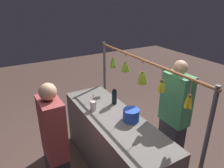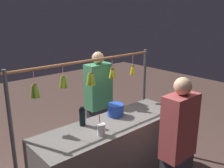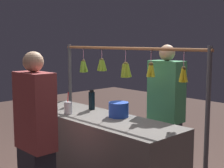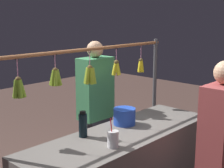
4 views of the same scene
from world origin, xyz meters
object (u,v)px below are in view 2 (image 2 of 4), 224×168
object	(u,v)px
drink_cup	(101,129)
vendor_person	(99,106)
blue_bucket	(116,110)
water_bottle	(82,117)
customer_person	(177,153)

from	to	relation	value
drink_cup	vendor_person	world-z (taller)	vendor_person
vendor_person	blue_bucket	bearing A→B (deg)	72.89
water_bottle	blue_bucket	xyz separation A→B (m)	(-0.49, 0.04, -0.03)
blue_bucket	drink_cup	world-z (taller)	drink_cup
drink_cup	vendor_person	xyz separation A→B (m)	(-0.66, -0.87, -0.14)
vendor_person	customer_person	distance (m)	1.56
customer_person	drink_cup	bearing A→B (deg)	-55.90
blue_bucket	vendor_person	distance (m)	0.62
water_bottle	vendor_person	xyz separation A→B (m)	(-0.67, -0.53, -0.18)
water_bottle	blue_bucket	distance (m)	0.49
customer_person	vendor_person	bearing A→B (deg)	-97.40
drink_cup	customer_person	xyz separation A→B (m)	(-0.46, 0.67, -0.17)
blue_bucket	vendor_person	world-z (taller)	vendor_person
vendor_person	water_bottle	bearing A→B (deg)	38.68
blue_bucket	customer_person	bearing A→B (deg)	88.60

